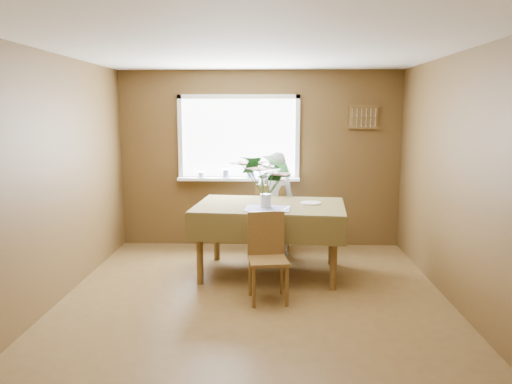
{
  "coord_description": "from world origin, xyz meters",
  "views": [
    {
      "loc": [
        0.18,
        -4.85,
        1.92
      ],
      "look_at": [
        0.0,
        0.55,
        1.05
      ],
      "focal_mm": 35.0,
      "sensor_mm": 36.0,
      "label": 1
    }
  ],
  "objects_px": {
    "dining_table": "(270,213)",
    "flower_bouquet": "(266,177)",
    "chair_far": "(272,216)",
    "chair_near": "(267,252)",
    "seated_woman": "(276,204)"
  },
  "relations": [
    {
      "from": "chair_far",
      "to": "chair_near",
      "type": "height_order",
      "value": "chair_far"
    },
    {
      "from": "dining_table",
      "to": "flower_bouquet",
      "type": "height_order",
      "value": "flower_bouquet"
    },
    {
      "from": "chair_far",
      "to": "chair_near",
      "type": "bearing_deg",
      "value": 102.26
    },
    {
      "from": "dining_table",
      "to": "seated_woman",
      "type": "xyz_separation_m",
      "value": [
        0.08,
        0.8,
        -0.03
      ]
    },
    {
      "from": "seated_woman",
      "to": "flower_bouquet",
      "type": "bearing_deg",
      "value": 89.47
    },
    {
      "from": "chair_far",
      "to": "seated_woman",
      "type": "bearing_deg",
      "value": 139.09
    },
    {
      "from": "chair_near",
      "to": "flower_bouquet",
      "type": "relative_size",
      "value": 1.44
    },
    {
      "from": "dining_table",
      "to": "seated_woman",
      "type": "distance_m",
      "value": 0.8
    },
    {
      "from": "dining_table",
      "to": "flower_bouquet",
      "type": "xyz_separation_m",
      "value": [
        -0.05,
        -0.2,
        0.45
      ]
    },
    {
      "from": "chair_near",
      "to": "flower_bouquet",
      "type": "xyz_separation_m",
      "value": [
        -0.02,
        0.62,
        0.7
      ]
    },
    {
      "from": "seated_woman",
      "to": "chair_near",
      "type": "bearing_deg",
      "value": 92.97
    },
    {
      "from": "chair_far",
      "to": "chair_near",
      "type": "relative_size",
      "value": 1.06
    },
    {
      "from": "chair_near",
      "to": "flower_bouquet",
      "type": "bearing_deg",
      "value": 83.77
    },
    {
      "from": "dining_table",
      "to": "chair_near",
      "type": "distance_m",
      "value": 0.85
    },
    {
      "from": "chair_near",
      "to": "seated_woman",
      "type": "bearing_deg",
      "value": 78.1
    }
  ]
}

